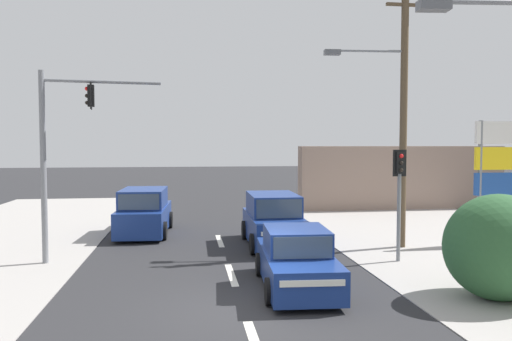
# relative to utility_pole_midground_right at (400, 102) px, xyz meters

# --- Properties ---
(ground_plane) EXTENTS (140.00, 140.00, 0.00)m
(ground_plane) POSITION_rel_utility_pole_midground_right_xyz_m (-6.29, -5.90, -5.23)
(ground_plane) COLOR #28282B
(lane_dash_mid) EXTENTS (0.20, 2.40, 0.01)m
(lane_dash_mid) POSITION_rel_utility_pole_midground_right_xyz_m (-6.29, -2.90, -5.23)
(lane_dash_mid) COLOR silver
(lane_dash_mid) RESTS_ON ground
(lane_dash_far) EXTENTS (0.20, 2.40, 0.01)m
(lane_dash_far) POSITION_rel_utility_pole_midground_right_xyz_m (-6.29, 2.10, -5.23)
(lane_dash_far) COLOR silver
(lane_dash_far) RESTS_ON ground
(utility_pole_midground_right) EXTENTS (3.78, 0.45, 9.73)m
(utility_pole_midground_right) POSITION_rel_utility_pole_midground_right_xyz_m (0.00, 0.00, 0.00)
(utility_pole_midground_right) COLOR brown
(utility_pole_midground_right) RESTS_ON ground
(traffic_signal_mast) EXTENTS (3.67, 0.56, 6.00)m
(traffic_signal_mast) POSITION_rel_utility_pole_midground_right_xyz_m (-11.39, -0.70, -1.40)
(traffic_signal_mast) COLOR slate
(traffic_signal_mast) RESTS_ON ground
(pedestal_signal_right_kerb) EXTENTS (0.44, 0.29, 3.56)m
(pedestal_signal_right_kerb) POSITION_rel_utility_pole_midground_right_xyz_m (-0.90, -2.07, -2.81)
(pedestal_signal_right_kerb) COLOR slate
(pedestal_signal_right_kerb) RESTS_ON ground
(shopping_plaza_sign) EXTENTS (2.10, 0.16, 4.60)m
(shopping_plaza_sign) POSITION_rel_utility_pole_midground_right_xyz_m (4.07, 0.15, -2.25)
(shopping_plaza_sign) COLOR slate
(shopping_plaza_sign) RESTS_ON ground
(roadside_bush) EXTENTS (2.77, 2.37, 2.55)m
(roadside_bush) POSITION_rel_utility_pole_midground_right_xyz_m (-0.02, -6.10, -4.03)
(roadside_bush) COLOR #2D5B33
(roadside_bush) RESTS_ON ground
(shopfront_wall_far) EXTENTS (12.00, 1.00, 3.60)m
(shopfront_wall_far) POSITION_rel_utility_pole_midground_right_xyz_m (4.71, 10.10, -3.43)
(shopfront_wall_far) COLOR gray
(shopfront_wall_far) RESTS_ON ground
(suv_receding_far) EXTENTS (2.11, 4.56, 1.90)m
(suv_receding_far) POSITION_rel_utility_pole_midground_right_xyz_m (-4.38, 1.01, -4.35)
(suv_receding_far) COLOR navy
(suv_receding_far) RESTS_ON ground
(sedan_oncoming_near) EXTENTS (2.07, 4.32, 1.56)m
(sedan_oncoming_near) POSITION_rel_utility_pole_midground_right_xyz_m (-4.73, -4.41, -4.53)
(sedan_oncoming_near) COLOR navy
(sedan_oncoming_near) RESTS_ON ground
(suv_oncoming_mid) EXTENTS (2.24, 4.62, 1.90)m
(suv_oncoming_mid) POSITION_rel_utility_pole_midground_right_xyz_m (-9.29, 4.00, -4.35)
(suv_oncoming_mid) COLOR navy
(suv_oncoming_mid) RESTS_ON ground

